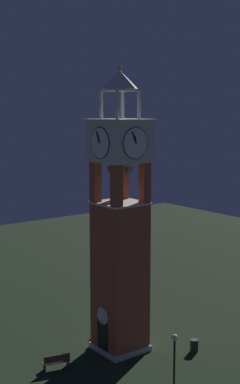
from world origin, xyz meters
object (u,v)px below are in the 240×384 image
object	(u,v)px
clock_tower	(120,236)
lamp_post	(174,352)
trash_bin	(194,346)
park_bench	(56,362)

from	to	relation	value
clock_tower	lamp_post	bearing A→B (deg)	-9.79
lamp_post	trash_bin	distance (m)	5.88
clock_tower	park_bench	world-z (taller)	clock_tower
clock_tower	lamp_post	size ratio (longest dim) A/B	5.28
trash_bin	park_bench	bearing A→B (deg)	-111.51
trash_bin	clock_tower	bearing A→B (deg)	-131.98
clock_tower	park_bench	size ratio (longest dim) A/B	10.77
park_bench	clock_tower	bearing A→B (deg)	89.17
clock_tower	trash_bin	size ratio (longest dim) A/B	22.33
park_bench	trash_bin	world-z (taller)	park_bench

